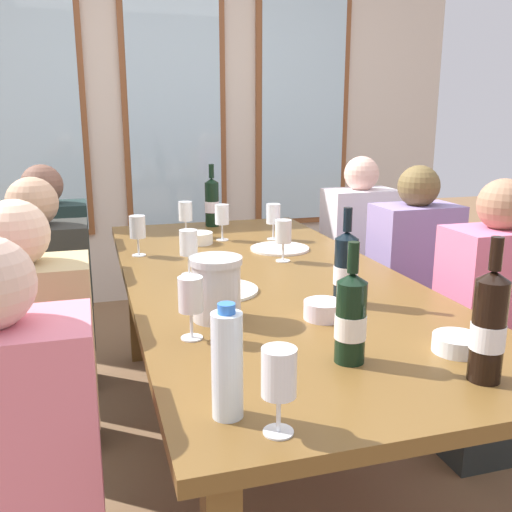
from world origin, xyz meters
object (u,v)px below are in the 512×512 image
object	(u,v)px
seated_person_0	(12,502)
seated_person_5	(358,261)
water_bottle	(227,364)
wine_glass_5	(283,233)
wine_glass_2	(185,213)
wine_glass_7	(222,216)
wine_glass_4	(279,375)
seated_person_7	(490,332)
tasting_bowl_0	(457,344)
white_plate_1	(219,290)
wine_glass_1	(138,228)
seated_person_2	(44,327)
seated_person_6	(31,396)
wine_bottle_2	(351,318)
metal_pitcher	(216,288)
wine_glass_0	(191,298)
wine_bottle_3	(212,202)
seated_person_3	(412,290)
tasting_bowl_1	(323,310)
wine_bottle_1	(346,268)
wine_bottle_0	(489,326)
seated_person_4	(51,287)
white_plate_0	(280,249)
wine_glass_6	(188,244)
tasting_bowl_2	(198,238)
wine_glass_3	(273,215)
dining_table	(264,293)

from	to	relation	value
seated_person_0	seated_person_5	xyz separation A→B (m)	(1.64, 1.67, 0.00)
water_bottle	wine_glass_5	xyz separation A→B (m)	(0.51, 1.15, 0.01)
wine_glass_2	wine_glass_7	xyz separation A→B (m)	(0.15, -0.14, 0.00)
wine_glass_4	seated_person_7	size ratio (longest dim) A/B	0.16
water_bottle	seated_person_5	size ratio (longest dim) A/B	0.22
tasting_bowl_0	wine_glass_2	world-z (taller)	wine_glass_2
white_plate_1	wine_glass_1	bearing A→B (deg)	110.03
seated_person_2	seated_person_6	size ratio (longest dim) A/B	1.00
wine_bottle_2	seated_person_7	bearing A→B (deg)	31.43
water_bottle	metal_pitcher	bearing A→B (deg)	79.65
wine_glass_0	seated_person_6	distance (m)	0.60
wine_bottle_3	tasting_bowl_0	xyz separation A→B (m)	(0.25, -1.83, -0.11)
wine_bottle_3	seated_person_3	bearing A→B (deg)	-42.28
water_bottle	seated_person_7	size ratio (longest dim) A/B	0.22
tasting_bowl_1	seated_person_3	xyz separation A→B (m)	(0.79, 0.78, -0.24)
wine_bottle_1	seated_person_6	world-z (taller)	seated_person_6
wine_bottle_2	seated_person_0	distance (m)	0.86
seated_person_3	wine_bottle_0	bearing A→B (deg)	-115.24
wine_glass_5	seated_person_4	xyz separation A→B (m)	(-0.96, 0.62, -0.34)
wine_bottle_1	seated_person_5	xyz separation A→B (m)	(0.67, 1.24, -0.33)
wine_bottle_1	wine_glass_1	world-z (taller)	wine_bottle_1
wine_bottle_3	seated_person_6	distance (m)	1.61
tasting_bowl_0	wine_glass_5	bearing A→B (deg)	97.24
white_plate_0	seated_person_4	size ratio (longest dim) A/B	0.24
wine_bottle_1	water_bottle	xyz separation A→B (m)	(-0.53, -0.58, -0.01)
white_plate_1	seated_person_6	distance (m)	0.67
wine_glass_6	white_plate_0	bearing A→B (deg)	32.53
white_plate_0	metal_pitcher	distance (m)	0.92
water_bottle	seated_person_0	xyz separation A→B (m)	(-0.44, 0.15, -0.33)
water_bottle	seated_person_6	xyz separation A→B (m)	(-0.44, 0.64, -0.33)
wine_glass_1	wine_glass_7	bearing A→B (deg)	25.51
seated_person_7	wine_bottle_0	bearing A→B (deg)	-130.39
wine_glass_2	seated_person_6	world-z (taller)	seated_person_6
white_plate_1	seated_person_7	bearing A→B (deg)	-7.14
wine_glass_1	seated_person_2	distance (m)	0.55
wine_bottle_3	seated_person_3	distance (m)	1.14
tasting_bowl_0	tasting_bowl_2	size ratio (longest dim) A/B	0.92
wine_glass_3	wine_glass_7	xyz separation A→B (m)	(-0.24, 0.05, -0.00)
wine_glass_1	seated_person_5	distance (m)	1.35
dining_table	wine_bottle_1	distance (m)	0.45
tasting_bowl_1	white_plate_1	bearing A→B (deg)	124.72
dining_table	seated_person_5	world-z (taller)	seated_person_5
dining_table	tasting_bowl_1	size ratio (longest dim) A/B	19.18
wine_bottle_3	seated_person_0	size ratio (longest dim) A/B	0.30
white_plate_0	seated_person_7	world-z (taller)	seated_person_7
tasting_bowl_1	wine_bottle_0	bearing A→B (deg)	-67.83
wine_glass_3	seated_person_6	distance (m)	1.43
white_plate_0	tasting_bowl_0	world-z (taller)	tasting_bowl_0
seated_person_7	wine_glass_2	bearing A→B (deg)	132.65
water_bottle	wine_glass_4	xyz separation A→B (m)	(0.08, -0.09, 0.01)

